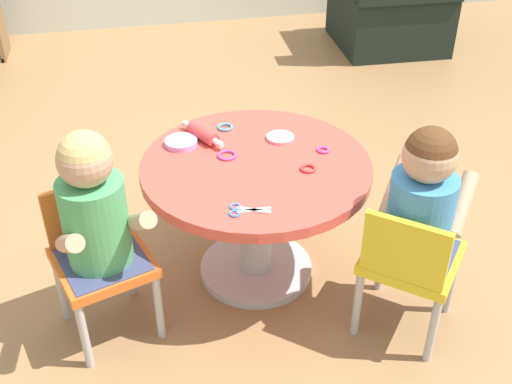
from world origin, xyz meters
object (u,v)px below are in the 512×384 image
seated_child_left (93,206)px  seated_child_right (422,200)px  child_chair_left (99,255)px  craft_table (256,193)px  rolling_pin (203,134)px  craft_scissors (243,210)px  armchair_dark (393,3)px  child_chair_right (409,262)px

seated_child_left → seated_child_right: 1.03m
child_chair_left → seated_child_right: seated_child_right is taller
seated_child_left → seated_child_right: (1.02, -0.18, 0.00)m
craft_table → rolling_pin: bearing=128.5°
seated_child_right → craft_scissors: seated_child_right is taller
armchair_dark → craft_scissors: (-1.52, -2.42, 0.20)m
seated_child_right → armchair_dark: size_ratio=0.60×
child_chair_left → seated_child_right: 1.08m
craft_table → child_chair_right: size_ratio=1.53×
armchair_dark → rolling_pin: 2.52m
craft_table → seated_child_left: (-0.56, -0.19, 0.16)m
craft_table → craft_scissors: bearing=-109.8°
child_chair_right → armchair_dark: bearing=68.9°
seated_child_right → craft_scissors: (-0.56, 0.10, -0.02)m
seated_child_left → rolling_pin: seated_child_left is taller
armchair_dark → rolling_pin: size_ratio=4.03×
child_chair_right → armchair_dark: (0.99, 2.55, 0.00)m
armchair_dark → craft_scissors: size_ratio=6.05×
seated_child_left → rolling_pin: 0.56m
child_chair_left → seated_child_right: bearing=-12.1°
seated_child_left → craft_scissors: size_ratio=3.63×
craft_table → child_chair_right: 0.60m
child_chair_left → child_chair_right: 1.03m
craft_table → seated_child_left: bearing=-161.1°
child_chair_right → craft_scissors: (-0.53, 0.13, 0.20)m
rolling_pin → seated_child_right: bearing=-43.0°
child_chair_left → seated_child_left: (0.01, -0.04, 0.23)m
child_chair_right → craft_table: bearing=136.8°
armchair_dark → craft_table: bearing=-123.5°
rolling_pin → armchair_dark: bearing=50.9°
seated_child_left → rolling_pin: bearing=44.6°
craft_table → child_chair_left: 0.60m
rolling_pin → seated_child_left: bearing=-135.4°
armchair_dark → rolling_pin: bearing=-129.1°
craft_table → child_chair_right: (0.43, -0.41, -0.07)m
seated_child_right → armchair_dark: 2.71m
child_chair_left → seated_child_right: (1.03, -0.22, 0.23)m
child_chair_left → seated_child_left: seated_child_left is taller
rolling_pin → craft_table: bearing=-51.5°
craft_table → child_chair_left: size_ratio=1.53×
child_chair_left → craft_scissors: 0.53m
child_chair_left → child_chair_right: (1.00, -0.25, 0.00)m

